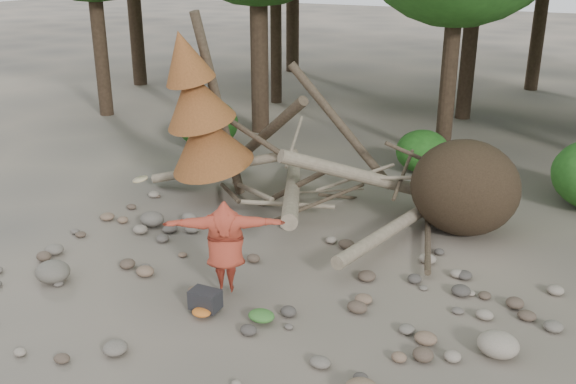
% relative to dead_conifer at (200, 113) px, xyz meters
% --- Properties ---
extents(ground, '(120.00, 120.00, 0.00)m').
position_rel_dead_conifer_xyz_m(ground, '(3.12, -3.37, -2.11)').
color(ground, '#514C44').
rests_on(ground, ground).
extents(deadfall_pile, '(8.55, 5.24, 3.30)m').
position_rel_dead_conifer_xyz_m(deadfall_pile, '(5.13, 0.87, -1.16)').
color(deadfall_pile, '#332619').
rests_on(deadfall_pile, ground).
extents(dead_conifer, '(2.06, 2.16, 4.35)m').
position_rel_dead_conifer_xyz_m(dead_conifer, '(0.00, 0.00, 0.00)').
color(dead_conifer, '#4C3F30').
rests_on(dead_conifer, ground).
extents(bush_left, '(1.80, 1.80, 1.44)m').
position_rel_dead_conifer_xyz_m(bush_left, '(-2.38, 3.83, -1.39)').
color(bush_left, '#1C4D14').
rests_on(bush_left, ground).
extents(bush_mid, '(1.40, 1.40, 1.12)m').
position_rel_dead_conifer_xyz_m(bush_mid, '(3.92, 4.43, -1.55)').
color(bush_mid, '#25621C').
rests_on(bush_mid, ground).
extents(frisbee_thrower, '(2.42, 1.41, 2.00)m').
position_rel_dead_conifer_xyz_m(frisbee_thrower, '(2.71, -3.41, -1.22)').
color(frisbee_thrower, '#9E3523').
rests_on(frisbee_thrower, ground).
extents(backpack, '(0.49, 0.33, 0.32)m').
position_rel_dead_conifer_xyz_m(backpack, '(2.71, -4.07, -1.95)').
color(backpack, black).
rests_on(backpack, ground).
extents(cloth_green, '(0.43, 0.36, 0.16)m').
position_rel_dead_conifer_xyz_m(cloth_green, '(3.69, -3.97, -2.03)').
color(cloth_green, '#376B2B').
rests_on(cloth_green, ground).
extents(cloth_orange, '(0.32, 0.26, 0.12)m').
position_rel_dead_conifer_xyz_m(cloth_orange, '(2.77, -4.27, -2.05)').
color(cloth_orange, '#C16221').
rests_on(cloth_orange, ground).
extents(boulder_front_left, '(0.63, 0.57, 0.38)m').
position_rel_dead_conifer_xyz_m(boulder_front_left, '(-0.26, -4.41, -1.92)').
color(boulder_front_left, '#625C51').
rests_on(boulder_front_left, ground).
extents(boulder_mid_right, '(0.60, 0.54, 0.36)m').
position_rel_dead_conifer_xyz_m(boulder_mid_right, '(7.15, -3.19, -1.93)').
color(boulder_mid_right, gray).
rests_on(boulder_mid_right, ground).
extents(boulder_mid_left, '(0.53, 0.47, 0.32)m').
position_rel_dead_conifer_xyz_m(boulder_mid_left, '(-0.22, -1.66, -1.95)').
color(boulder_mid_left, '#5F5950').
rests_on(boulder_mid_left, ground).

